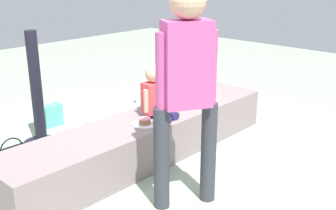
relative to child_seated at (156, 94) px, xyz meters
The scene contains 12 objects.
ground_plane 0.61m from the child_seated, 163.62° to the left, with size 12.00×12.00×0.00m, color #91A68A.
concrete_ledge 0.42m from the child_seated, 163.62° to the left, with size 2.88×0.58×0.39m, color gray.
child_seated is the anchor object (origin of this frame).
adult_standing 0.95m from the child_seated, 121.16° to the right, with size 0.43×0.34×1.61m.
cake_plate 0.30m from the child_seated, 159.69° to the right, with size 0.22×0.22×0.07m.
gift_bag 1.48m from the child_seated, 100.66° to the left, with size 0.21×0.12×0.29m.
railing_post 1.18m from the child_seated, 122.54° to the left, with size 0.36×0.36×1.14m.
water_bottle_near_gift 0.88m from the child_seated, 130.73° to the left, with size 0.07×0.07×0.20m.
water_bottle_far_side 1.66m from the child_seated, 53.43° to the left, with size 0.06×0.06×0.19m.
party_cup_red 1.07m from the child_seated, 96.84° to the left, with size 0.07×0.07×0.10m, color red.
handbag_black_leather 1.35m from the child_seated, 153.66° to the left, with size 0.28×0.14×0.36m.
handbag_brown_canvas 1.52m from the child_seated, 43.50° to the left, with size 0.28×0.14×0.33m.
Camera 1 is at (-2.44, -2.55, 1.70)m, focal length 44.27 mm.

